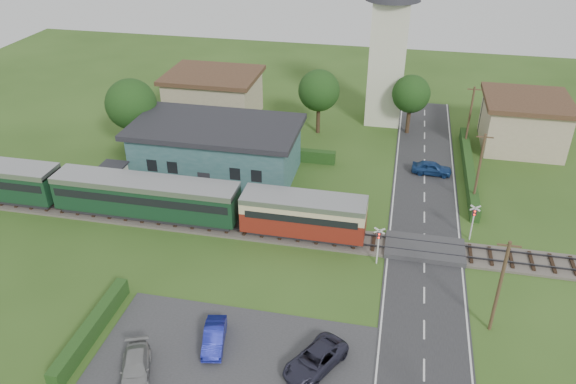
% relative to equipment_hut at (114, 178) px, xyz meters
% --- Properties ---
extents(ground, '(120.00, 120.00, 0.00)m').
position_rel_equipment_hut_xyz_m(ground, '(18.00, -5.20, -1.75)').
color(ground, '#2D4C19').
extents(railway_track, '(76.00, 3.20, 0.49)m').
position_rel_equipment_hut_xyz_m(railway_track, '(18.00, -3.20, -1.64)').
color(railway_track, '#4C443D').
rests_on(railway_track, ground).
extents(road, '(6.00, 70.00, 0.05)m').
position_rel_equipment_hut_xyz_m(road, '(28.00, -5.20, -1.72)').
color(road, '#28282B').
rests_on(road, ground).
extents(car_park, '(17.00, 9.00, 0.08)m').
position_rel_equipment_hut_xyz_m(car_park, '(16.50, -17.20, -1.71)').
color(car_park, '#333335').
rests_on(car_park, ground).
extents(crossing_deck, '(6.20, 3.40, 0.45)m').
position_rel_equipment_hut_xyz_m(crossing_deck, '(28.00, -3.20, -1.52)').
color(crossing_deck, '#333335').
rests_on(crossing_deck, ground).
extents(platform, '(30.00, 3.00, 0.45)m').
position_rel_equipment_hut_xyz_m(platform, '(8.00, 0.00, -1.52)').
color(platform, gray).
rests_on(platform, ground).
extents(equipment_hut, '(2.30, 2.30, 2.55)m').
position_rel_equipment_hut_xyz_m(equipment_hut, '(0.00, 0.00, 0.00)').
color(equipment_hut, beige).
rests_on(equipment_hut, platform).
extents(station_building, '(16.00, 9.00, 5.30)m').
position_rel_equipment_hut_xyz_m(station_building, '(8.00, 5.79, 0.95)').
color(station_building, '#487273').
rests_on(station_building, ground).
extents(train, '(43.20, 2.90, 3.40)m').
position_rel_equipment_hut_xyz_m(train, '(1.46, -3.20, 0.43)').
color(train, '#232328').
rests_on(train, ground).
extents(church_tower, '(6.00, 6.00, 17.60)m').
position_rel_equipment_hut_xyz_m(church_tower, '(23.00, 22.80, 8.48)').
color(church_tower, beige).
rests_on(church_tower, ground).
extents(house_west, '(10.80, 8.80, 5.50)m').
position_rel_equipment_hut_xyz_m(house_west, '(3.00, 19.80, 1.04)').
color(house_west, tan).
rests_on(house_west, ground).
extents(house_east, '(8.80, 8.80, 5.50)m').
position_rel_equipment_hut_xyz_m(house_east, '(38.00, 18.80, 1.05)').
color(house_east, tan).
rests_on(house_east, ground).
extents(hedge_carpark, '(0.80, 9.00, 1.20)m').
position_rel_equipment_hut_xyz_m(hedge_carpark, '(7.00, -17.20, -1.15)').
color(hedge_carpark, '#193814').
rests_on(hedge_carpark, ground).
extents(hedge_roadside, '(0.80, 18.00, 1.20)m').
position_rel_equipment_hut_xyz_m(hedge_roadside, '(32.20, 10.80, -1.15)').
color(hedge_roadside, '#193814').
rests_on(hedge_roadside, ground).
extents(hedge_station, '(22.00, 0.80, 1.30)m').
position_rel_equipment_hut_xyz_m(hedge_station, '(8.00, 10.30, -1.10)').
color(hedge_station, '#193814').
rests_on(hedge_station, ground).
extents(tree_a, '(5.20, 5.20, 8.00)m').
position_rel_equipment_hut_xyz_m(tree_a, '(-2.00, 8.80, 3.63)').
color(tree_a, '#332316').
rests_on(tree_a, ground).
extents(tree_b, '(4.60, 4.60, 7.34)m').
position_rel_equipment_hut_xyz_m(tree_b, '(16.00, 17.80, 3.27)').
color(tree_b, '#332316').
rests_on(tree_b, ground).
extents(tree_c, '(4.20, 4.20, 6.78)m').
position_rel_equipment_hut_xyz_m(tree_c, '(26.00, 19.80, 2.91)').
color(tree_c, '#332316').
rests_on(tree_c, ground).
extents(utility_pole_b, '(1.40, 0.22, 7.00)m').
position_rel_equipment_hut_xyz_m(utility_pole_b, '(32.20, -11.20, 1.88)').
color(utility_pole_b, '#473321').
rests_on(utility_pole_b, ground).
extents(utility_pole_c, '(1.40, 0.22, 7.00)m').
position_rel_equipment_hut_xyz_m(utility_pole_c, '(32.20, 4.80, 1.88)').
color(utility_pole_c, '#473321').
rests_on(utility_pole_c, ground).
extents(utility_pole_d, '(1.40, 0.22, 7.00)m').
position_rel_equipment_hut_xyz_m(utility_pole_d, '(32.20, 16.80, 1.88)').
color(utility_pole_d, '#473321').
rests_on(utility_pole_d, ground).
extents(crossing_signal_near, '(0.84, 0.28, 3.28)m').
position_rel_equipment_hut_xyz_m(crossing_signal_near, '(24.40, -5.61, 0.39)').
color(crossing_signal_near, silver).
rests_on(crossing_signal_near, ground).
extents(crossing_signal_far, '(0.84, 0.28, 3.28)m').
position_rel_equipment_hut_xyz_m(crossing_signal_far, '(31.60, -0.81, 0.39)').
color(crossing_signal_far, silver).
rests_on(crossing_signal_far, ground).
extents(streetlamp_west, '(0.30, 0.30, 5.15)m').
position_rel_equipment_hut_xyz_m(streetlamp_west, '(-4.00, 14.80, 1.29)').
color(streetlamp_west, '#3F3F47').
rests_on(streetlamp_west, ground).
extents(streetlamp_east, '(0.30, 0.30, 5.15)m').
position_rel_equipment_hut_xyz_m(streetlamp_east, '(34.00, 21.80, 1.29)').
color(streetlamp_east, '#3F3F47').
rests_on(streetlamp_east, ground).
extents(car_on_road, '(3.91, 1.71, 1.31)m').
position_rel_equipment_hut_xyz_m(car_on_road, '(28.62, 10.06, -1.04)').
color(car_on_road, navy).
rests_on(car_on_road, road).
extents(car_park_blue, '(1.95, 3.79, 1.19)m').
position_rel_equipment_hut_xyz_m(car_park_blue, '(14.98, -16.31, -1.07)').
color(car_park_blue, navy).
rests_on(car_park_blue, car_park).
extents(car_park_silver, '(3.06, 4.46, 1.20)m').
position_rel_equipment_hut_xyz_m(car_park_silver, '(11.24, -19.70, -1.07)').
color(car_park_silver, '#979797').
rests_on(car_park_silver, car_park).
extents(car_park_dark, '(4.01, 4.99, 1.26)m').
position_rel_equipment_hut_xyz_m(car_park_dark, '(21.53, -16.88, -1.04)').
color(car_park_dark, '#282739').
rests_on(car_park_dark, car_park).
extents(pedestrian_near, '(0.80, 0.65, 1.89)m').
position_rel_equipment_hut_xyz_m(pedestrian_near, '(15.37, -0.27, -0.35)').
color(pedestrian_near, gray).
rests_on(pedestrian_near, platform).
extents(pedestrian_far, '(0.81, 0.96, 1.77)m').
position_rel_equipment_hut_xyz_m(pedestrian_far, '(2.07, 0.28, -0.41)').
color(pedestrian_far, gray).
rests_on(pedestrian_far, platform).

